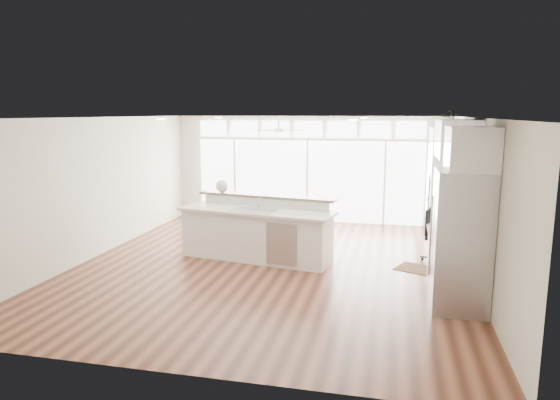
# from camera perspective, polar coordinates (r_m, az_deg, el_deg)

# --- Properties ---
(floor) EXTENTS (7.00, 8.00, 0.02)m
(floor) POSITION_cam_1_polar(r_m,az_deg,el_deg) (9.30, -1.02, -7.54)
(floor) COLOR #482216
(floor) RESTS_ON ground
(ceiling) EXTENTS (7.00, 8.00, 0.02)m
(ceiling) POSITION_cam_1_polar(r_m,az_deg,el_deg) (8.87, -1.08, 9.40)
(ceiling) COLOR silver
(ceiling) RESTS_ON wall_back
(wall_back) EXTENTS (7.00, 0.04, 2.70)m
(wall_back) POSITION_cam_1_polar(r_m,az_deg,el_deg) (12.87, 3.22, 3.54)
(wall_back) COLOR beige
(wall_back) RESTS_ON floor
(wall_front) EXTENTS (7.00, 0.04, 2.70)m
(wall_front) POSITION_cam_1_polar(r_m,az_deg,el_deg) (5.28, -11.56, -6.05)
(wall_front) COLOR beige
(wall_front) RESTS_ON floor
(wall_left) EXTENTS (0.04, 8.00, 2.70)m
(wall_left) POSITION_cam_1_polar(r_m,az_deg,el_deg) (10.38, -20.16, 1.40)
(wall_left) COLOR beige
(wall_left) RESTS_ON floor
(wall_right) EXTENTS (0.04, 8.00, 2.70)m
(wall_right) POSITION_cam_1_polar(r_m,az_deg,el_deg) (8.84, 21.57, -0.10)
(wall_right) COLOR beige
(wall_right) RESTS_ON floor
(glass_wall) EXTENTS (5.80, 0.06, 2.08)m
(glass_wall) POSITION_cam_1_polar(r_m,az_deg,el_deg) (12.85, 3.16, 2.18)
(glass_wall) COLOR silver
(glass_wall) RESTS_ON wall_back
(transom_row) EXTENTS (5.90, 0.06, 0.40)m
(transom_row) POSITION_cam_1_polar(r_m,az_deg,el_deg) (12.74, 3.22, 8.12)
(transom_row) COLOR silver
(transom_row) RESTS_ON wall_back
(desk_window) EXTENTS (0.04, 0.85, 0.85)m
(desk_window) POSITION_cam_1_polar(r_m,az_deg,el_deg) (9.09, 21.12, 1.48)
(desk_window) COLOR white
(desk_window) RESTS_ON wall_right
(ceiling_fan) EXTENTS (1.16, 1.16, 0.32)m
(ceiling_fan) POSITION_cam_1_polar(r_m,az_deg,el_deg) (11.71, -0.16, 8.47)
(ceiling_fan) COLOR silver
(ceiling_fan) RESTS_ON ceiling
(recessed_lights) EXTENTS (3.40, 3.00, 0.02)m
(recessed_lights) POSITION_cam_1_polar(r_m,az_deg,el_deg) (9.06, -0.77, 9.29)
(recessed_lights) COLOR silver
(recessed_lights) RESTS_ON ceiling
(oven_cabinet) EXTENTS (0.64, 1.20, 2.50)m
(oven_cabinet) POSITION_cam_1_polar(r_m,az_deg,el_deg) (10.57, 18.33, 1.10)
(oven_cabinet) COLOR white
(oven_cabinet) RESTS_ON floor
(desk_nook) EXTENTS (0.72, 1.30, 0.76)m
(desk_nook) POSITION_cam_1_polar(r_m,az_deg,el_deg) (9.28, 18.64, -5.60)
(desk_nook) COLOR white
(desk_nook) RESTS_ON floor
(upper_cabinets) EXTENTS (0.64, 1.30, 0.64)m
(upper_cabinets) POSITION_cam_1_polar(r_m,az_deg,el_deg) (8.98, 19.60, 6.61)
(upper_cabinets) COLOR white
(upper_cabinets) RESTS_ON wall_right
(refrigerator) EXTENTS (0.76, 0.90, 2.00)m
(refrigerator) POSITION_cam_1_polar(r_m,az_deg,el_deg) (7.54, 19.97, -4.35)
(refrigerator) COLOR #A8A9AD
(refrigerator) RESTS_ON floor
(fridge_cabinet) EXTENTS (0.64, 0.90, 0.60)m
(fridge_cabinet) POSITION_cam_1_polar(r_m,az_deg,el_deg) (7.35, 21.04, 5.51)
(fridge_cabinet) COLOR white
(fridge_cabinet) RESTS_ON wall_right
(framed_photos) EXTENTS (0.06, 0.22, 0.80)m
(framed_photos) POSITION_cam_1_polar(r_m,az_deg,el_deg) (9.72, 20.56, 1.13)
(framed_photos) COLOR black
(framed_photos) RESTS_ON wall_right
(kitchen_island) EXTENTS (3.13, 1.61, 1.18)m
(kitchen_island) POSITION_cam_1_polar(r_m,az_deg,el_deg) (9.55, -2.72, -3.33)
(kitchen_island) COLOR white
(kitchen_island) RESTS_ON floor
(rug) EXTENTS (0.97, 0.86, 0.01)m
(rug) POSITION_cam_1_polar(r_m,az_deg,el_deg) (9.40, 15.69, -7.63)
(rug) COLOR #332010
(rug) RESTS_ON floor
(office_chair) EXTENTS (0.65, 0.62, 1.01)m
(office_chair) POSITION_cam_1_polar(r_m,az_deg,el_deg) (9.78, 17.78, -4.02)
(office_chair) COLOR black
(office_chair) RESTS_ON floor
(fishbowl) EXTENTS (0.32, 0.32, 0.26)m
(fishbowl) POSITION_cam_1_polar(r_m,az_deg,el_deg) (10.19, -6.63, 1.59)
(fishbowl) COLOR silver
(fishbowl) RESTS_ON kitchen_island
(monitor) EXTENTS (0.11, 0.46, 0.38)m
(monitor) POSITION_cam_1_polar(r_m,az_deg,el_deg) (9.14, 18.34, -2.15)
(monitor) COLOR black
(monitor) RESTS_ON desk_nook
(keyboard) EXTENTS (0.15, 0.35, 0.02)m
(keyboard) POSITION_cam_1_polar(r_m,az_deg,el_deg) (9.17, 17.22, -3.21)
(keyboard) COLOR silver
(keyboard) RESTS_ON desk_nook
(potted_plant) EXTENTS (0.30, 0.33, 0.25)m
(potted_plant) POSITION_cam_1_polar(r_m,az_deg,el_deg) (10.46, 18.75, 8.57)
(potted_plant) COLOR #285323
(potted_plant) RESTS_ON oven_cabinet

